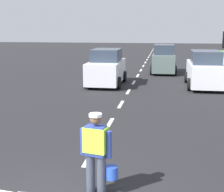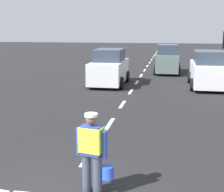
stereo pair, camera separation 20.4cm
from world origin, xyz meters
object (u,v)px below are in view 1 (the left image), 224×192
Objects in this scene: car_outgoing_far at (164,60)px; road_worker at (97,150)px; car_oncoming_lead at (106,68)px; car_parked_far at (205,70)px.

road_worker is at bearing -93.72° from car_outgoing_far.
road_worker is 12.98m from car_oncoming_lead.
car_outgoing_far is 6.60m from car_oncoming_lead.
road_worker is 18.56m from car_outgoing_far.
car_outgoing_far reaches higher than road_worker.
road_worker is at bearing -80.66° from car_oncoming_lead.
car_oncoming_lead is at bearing 99.34° from road_worker.
car_outgoing_far is 0.88× the size of car_parked_far.
car_outgoing_far reaches higher than car_oncoming_lead.
car_parked_far is 1.06× the size of car_oncoming_lead.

